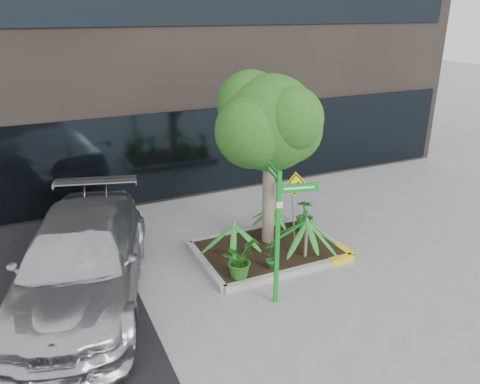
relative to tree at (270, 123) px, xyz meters
name	(u,v)px	position (x,y,z in m)	size (l,w,h in m)	color
ground	(267,261)	(-0.36, -0.67, -3.06)	(80.00, 80.00, 0.00)	gray
planter	(270,250)	(-0.13, -0.40, -2.95)	(3.35, 2.36, 0.15)	#9E9E99
tree	(270,123)	(0.00, 0.00, 0.00)	(2.79, 2.48, 4.19)	gray
palm_front	(307,221)	(0.41, -1.08, -2.02)	(1.06, 1.06, 1.18)	gray
palm_left	(234,225)	(-1.10, -0.49, -2.07)	(1.01, 1.01, 1.12)	gray
palm_back	(273,208)	(0.34, 0.36, -2.26)	(0.78, 0.78, 0.87)	gray
parked_car	(81,261)	(-4.36, -0.42, -2.23)	(2.31, 5.69, 1.65)	#B8B9BD
shrub_a	(239,259)	(-1.32, -1.22, -2.50)	(0.72, 0.72, 0.80)	#23611B
shrub_b	(305,215)	(1.14, 0.11, -2.49)	(0.47, 0.47, 0.83)	#1F6824
shrub_c	(271,254)	(-0.54, -1.17, -2.59)	(0.33, 0.33, 0.63)	#1E631F
shrub_d	(270,220)	(0.26, 0.37, -2.57)	(0.37, 0.37, 0.68)	#1A5C1C
street_sign_post	(280,223)	(-0.90, -2.13, -1.37)	(0.79, 0.92, 2.73)	#0E9D24
cattle_sign	(294,198)	(0.34, -0.62, -1.62)	(0.58, 0.28, 1.90)	slate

